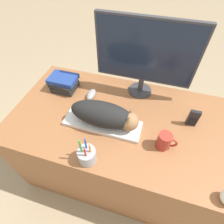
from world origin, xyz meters
TOP-DOWN VIEW (x-y plane):
  - ground_plane at (0.00, 0.00)m, footprint 12.00×12.00m
  - desk at (0.00, 0.39)m, footprint 1.40×0.78m
  - keyboard at (-0.08, 0.31)m, footprint 0.48×0.15m
  - cat at (-0.06, 0.31)m, footprint 0.41×0.15m
  - monitor at (0.08, 0.68)m, footprint 0.62×0.17m
  - computer_mouse at (-0.24, 0.52)m, footprint 0.06×0.11m
  - coffee_mug at (0.29, 0.26)m, footprint 0.11×0.07m
  - pen_cup at (-0.08, 0.07)m, footprint 0.10×0.10m
  - phone at (0.44, 0.47)m, footprint 0.06×0.02m
  - book_stack at (-0.46, 0.55)m, footprint 0.20×0.16m

SIDE VIEW (x-z plane):
  - ground_plane at x=0.00m, z-range 0.00..0.00m
  - desk at x=0.00m, z-range 0.00..0.73m
  - keyboard at x=-0.08m, z-range 0.73..0.76m
  - computer_mouse at x=-0.24m, z-range 0.73..0.78m
  - pen_cup at x=-0.08m, z-range 0.69..0.88m
  - book_stack at x=-0.46m, z-range 0.74..0.84m
  - coffee_mug at x=0.29m, z-range 0.73..0.84m
  - phone at x=0.44m, z-range 0.73..0.85m
  - cat at x=-0.06m, z-range 0.76..0.91m
  - monitor at x=0.08m, z-range 0.78..1.30m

